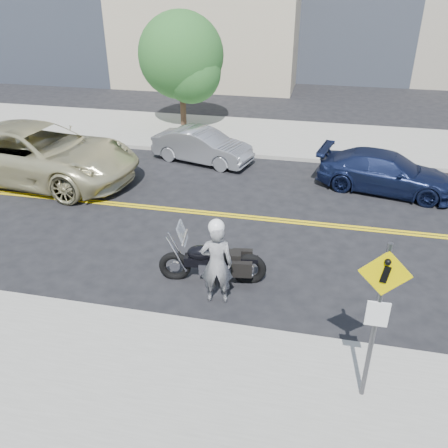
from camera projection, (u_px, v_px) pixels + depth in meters
The scene contains 10 objects.
ground_plane at pixel (211, 214), 14.41m from camera, with size 120.00×120.00×0.00m, color black.
sidewalk_near at pixel (105, 409), 7.93m from camera, with size 60.00×5.00×0.15m, color #9E9B91.
sidewalk_far at pixel (251, 136), 20.81m from camera, with size 60.00×5.00×0.15m, color #9E9B91.
pedestrian_sign at pixel (378, 310), 7.26m from camera, with size 0.78×0.08×3.00m.
motorcyclist at pixel (217, 262), 10.19m from camera, with size 0.77×0.57×2.04m.
motorcycle at pixel (213, 253), 11.00m from camera, with size 2.45×0.75×1.49m, color black, non-canonical shape.
suv at pixel (39, 154), 16.26m from camera, with size 3.20×6.95×1.93m, color beige.
parked_car_silver at pixel (202, 146), 17.97m from camera, with size 1.34×3.83×1.26m, color #929599.
parked_car_blue at pixel (386, 172), 15.62m from camera, with size 1.81×4.45×1.29m, color #162044.
tree_far_a at pixel (181, 55), 20.58m from camera, with size 3.73×3.73×5.10m.
Camera 1 is at (3.11, -12.44, 6.59)m, focal length 38.00 mm.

